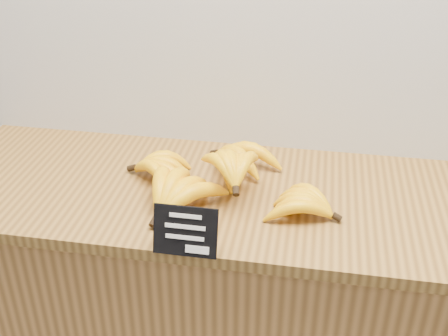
# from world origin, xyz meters

# --- Properties ---
(counter) EXTENTS (1.43, 0.50, 0.90)m
(counter) POSITION_xyz_m (0.18, 2.75, 0.45)
(counter) COLOR #AA7336
(counter) RESTS_ON ground
(counter_top) EXTENTS (1.49, 0.54, 0.03)m
(counter_top) POSITION_xyz_m (0.18, 2.75, 0.92)
(counter_top) COLOR olive
(counter_top) RESTS_ON counter
(chalkboard_sign) EXTENTS (0.14, 0.04, 0.11)m
(chalkboard_sign) POSITION_xyz_m (0.14, 2.49, 0.98)
(chalkboard_sign) COLOR black
(chalkboard_sign) RESTS_ON counter_top
(banana_pile) EXTENTS (0.54, 0.40, 0.12)m
(banana_pile) POSITION_xyz_m (0.15, 2.74, 0.97)
(banana_pile) COLOR yellow
(banana_pile) RESTS_ON counter_top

